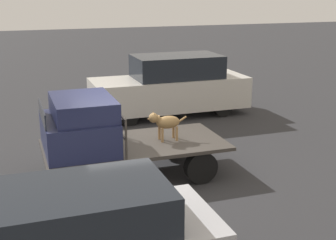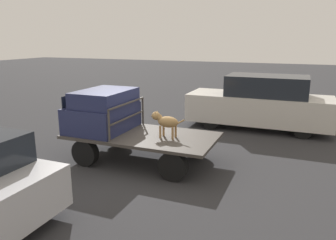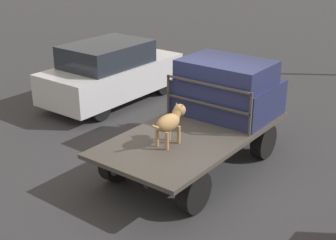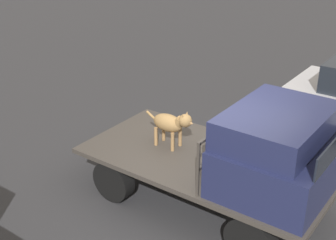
{
  "view_description": "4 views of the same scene",
  "coord_description": "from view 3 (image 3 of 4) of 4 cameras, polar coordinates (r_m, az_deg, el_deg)",
  "views": [
    {
      "loc": [
        2.58,
        9.71,
        4.18
      ],
      "look_at": [
        -0.79,
        0.03,
        1.26
      ],
      "focal_mm": 50.0,
      "sensor_mm": 36.0,
      "label": 1
    },
    {
      "loc": [
        -3.92,
        7.68,
        3.32
      ],
      "look_at": [
        -0.79,
        0.03,
        1.26
      ],
      "focal_mm": 35.0,
      "sensor_mm": 36.0,
      "label": 2
    },
    {
      "loc": [
        -6.82,
        -4.55,
        4.32
      ],
      "look_at": [
        -0.79,
        0.03,
        1.26
      ],
      "focal_mm": 50.0,
      "sensor_mm": 36.0,
      "label": 3
    },
    {
      "loc": [
        3.35,
        -5.69,
        4.57
      ],
      "look_at": [
        -0.79,
        0.03,
        1.26
      ],
      "focal_mm": 50.0,
      "sensor_mm": 36.0,
      "label": 4
    }
  ],
  "objects": [
    {
      "name": "dog",
      "position": [
        8.24,
        0.33,
        -0.1
      ],
      "size": [
        0.96,
        0.3,
        0.71
      ],
      "rotation": [
        0.0,
        0.0,
        0.24
      ],
      "color": "#9E7547",
      "rests_on": "flatbed_truck"
    },
    {
      "name": "truck_headboard",
      "position": [
        9.06,
        4.8,
        2.76
      ],
      "size": [
        0.04,
        1.93,
        0.85
      ],
      "color": "#3D3833",
      "rests_on": "flatbed_truck"
    },
    {
      "name": "truck_cab",
      "position": [
        9.7,
        7.29,
        3.85
      ],
      "size": [
        1.49,
        1.93,
        1.15
      ],
      "color": "#1E2347",
      "rests_on": "flatbed_truck"
    },
    {
      "name": "parked_sedan",
      "position": [
        12.67,
        -6.91,
        5.8
      ],
      "size": [
        4.03,
        1.74,
        1.64
      ],
      "rotation": [
        0.0,
        0.0,
        -0.08
      ],
      "color": "black",
      "rests_on": "ground"
    },
    {
      "name": "flatbed_truck",
      "position": [
        9.01,
        3.17,
        -2.54
      ],
      "size": [
        4.07,
        2.05,
        0.78
      ],
      "color": "black",
      "rests_on": "ground"
    },
    {
      "name": "ground_plane",
      "position": [
        9.27,
        3.09,
        -5.82
      ],
      "size": [
        80.0,
        80.0,
        0.0
      ],
      "primitive_type": "plane",
      "color": "#2D2D30"
    }
  ]
}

